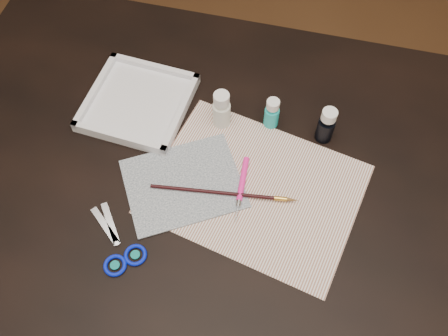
% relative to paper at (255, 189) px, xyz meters
% --- Properties ---
extents(ground, '(3.50, 3.50, 0.02)m').
position_rel_paper_xyz_m(ground, '(-0.06, 0.00, -0.76)').
color(ground, '#422614').
rests_on(ground, ground).
extents(table, '(1.30, 0.90, 0.75)m').
position_rel_paper_xyz_m(table, '(-0.06, 0.00, -0.38)').
color(table, black).
rests_on(table, ground).
extents(paper, '(0.45, 0.38, 0.00)m').
position_rel_paper_xyz_m(paper, '(0.00, 0.00, 0.00)').
color(paper, white).
rests_on(paper, table).
extents(canvas, '(0.28, 0.27, 0.00)m').
position_rel_paper_xyz_m(canvas, '(-0.14, -0.02, 0.00)').
color(canvas, '#0F1F33').
rests_on(canvas, paper).
extents(paint_bottle_white, '(0.04, 0.04, 0.09)m').
position_rel_paper_xyz_m(paint_bottle_white, '(-0.10, 0.14, 0.05)').
color(paint_bottle_white, silver).
rests_on(paint_bottle_white, table).
extents(paint_bottle_cyan, '(0.03, 0.03, 0.08)m').
position_rel_paper_xyz_m(paint_bottle_cyan, '(-0.00, 0.16, 0.04)').
color(paint_bottle_cyan, '#1CB6B8').
rests_on(paint_bottle_cyan, table).
extents(paint_bottle_navy, '(0.04, 0.04, 0.09)m').
position_rel_paper_xyz_m(paint_bottle_navy, '(0.11, 0.16, 0.04)').
color(paint_bottle_navy, black).
rests_on(paint_bottle_navy, table).
extents(paintbrush, '(0.29, 0.05, 0.01)m').
position_rel_paper_xyz_m(paintbrush, '(-0.06, -0.03, 0.01)').
color(paintbrush, black).
rests_on(paintbrush, canvas).
extents(craft_knife, '(0.02, 0.15, 0.01)m').
position_rel_paper_xyz_m(craft_knife, '(-0.03, -0.01, 0.01)').
color(craft_knife, '#FF2097').
rests_on(craft_knife, paper).
extents(scissors, '(0.18, 0.17, 0.01)m').
position_rel_paper_xyz_m(scissors, '(-0.24, -0.17, 0.00)').
color(scissors, silver).
rests_on(scissors, table).
extents(palette_tray, '(0.23, 0.23, 0.03)m').
position_rel_paper_xyz_m(palette_tray, '(-0.29, 0.14, 0.01)').
color(palette_tray, white).
rests_on(palette_tray, table).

